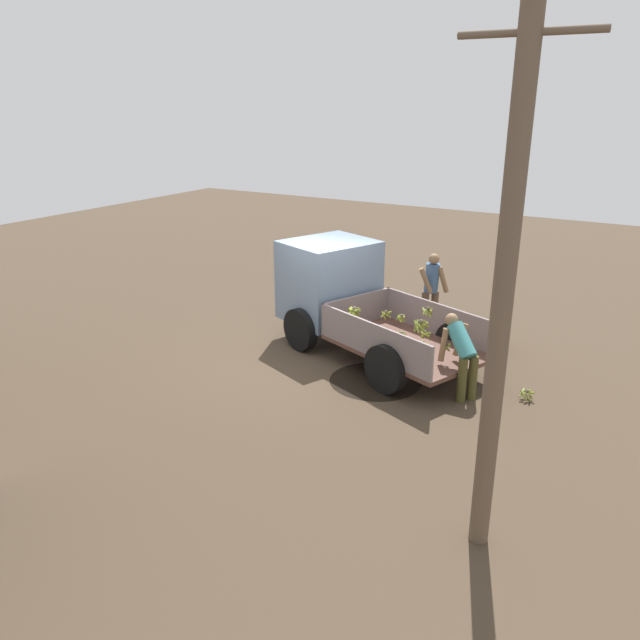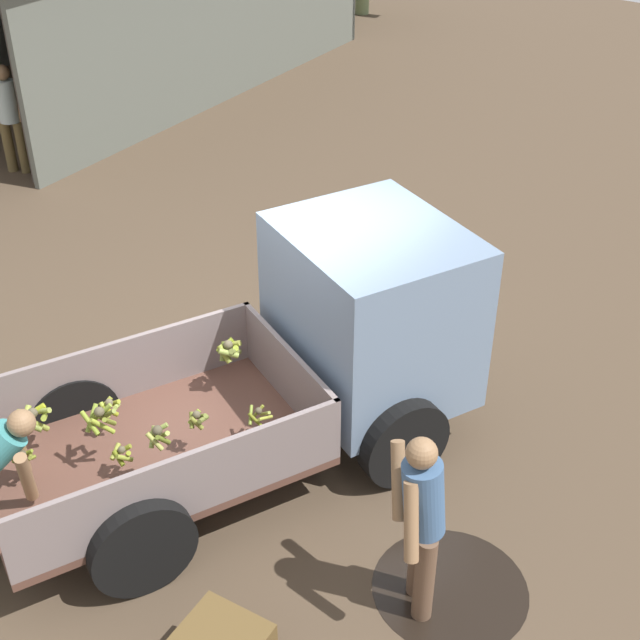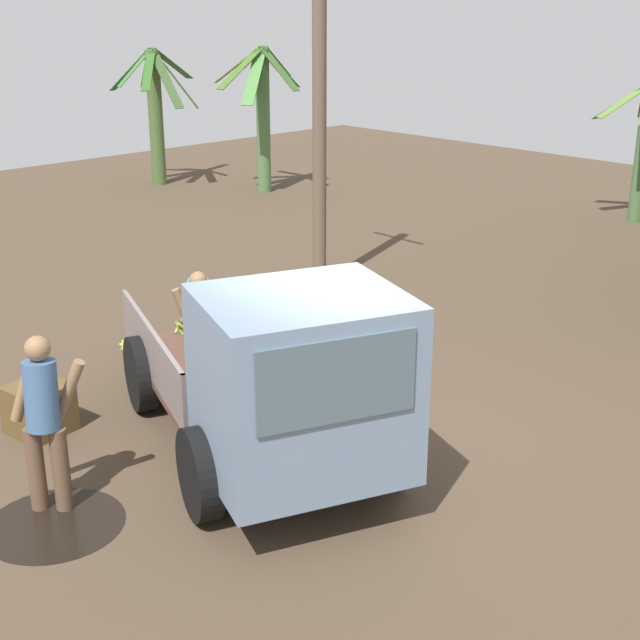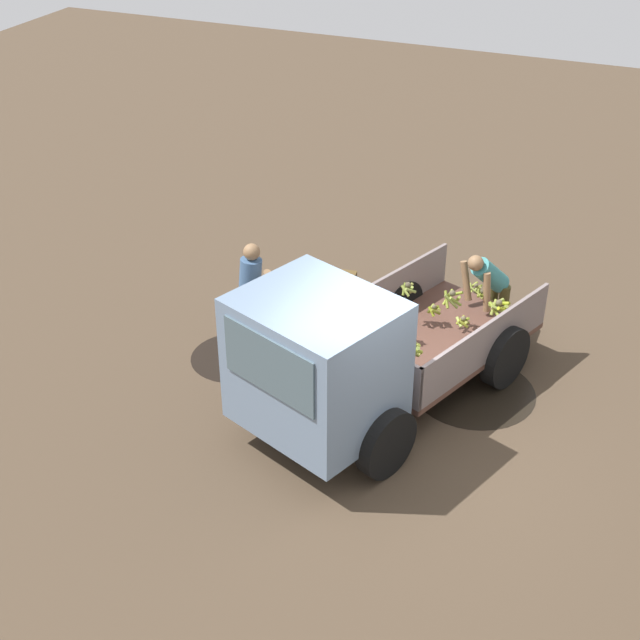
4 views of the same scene
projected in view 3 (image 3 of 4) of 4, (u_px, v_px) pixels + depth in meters
name	position (u px, v px, depth m)	size (l,w,h in m)	color
ground	(355.00, 460.00, 9.15)	(36.00, 36.00, 0.00)	#48392A
mud_patch_0	(55.00, 524.00, 8.03)	(1.26, 1.26, 0.01)	black
mud_patch_1	(291.00, 398.00, 10.55)	(1.66, 1.66, 0.01)	black
cargo_truck	(286.00, 383.00, 8.31)	(4.76, 3.22, 2.08)	brown
utility_pole	(319.00, 102.00, 13.64)	(1.30, 0.22, 5.81)	brown
banana_palm_0	(156.00, 114.00, 22.04)	(2.61, 2.41, 3.33)	#455E2F
banana_palm_2	(263.00, 115.00, 21.15)	(2.33, 2.19, 3.41)	#4A6F3F
person_foreground_visitor	(44.00, 415.00, 8.01)	(0.61, 0.64, 1.69)	brown
person_worker_loading	(199.00, 309.00, 11.14)	(0.74, 0.78, 1.39)	#443F1D
banana_bunch_on_ground_0	(157.00, 354.00, 11.54)	(0.27, 0.27, 0.21)	#4B4330
banana_bunch_on_ground_1	(129.00, 346.00, 11.82)	(0.26, 0.25, 0.20)	brown
wooden_crate_0	(39.00, 408.00, 9.67)	(0.59, 0.59, 0.55)	brown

